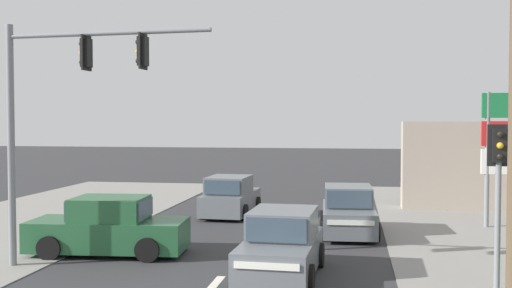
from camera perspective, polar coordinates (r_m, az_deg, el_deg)
lane_dash_far at (r=17.94m, az=-0.62°, el=-9.44°), size 0.20×2.40×0.01m
traffic_signal_mast at (r=15.32m, az=-18.39°, el=4.04°), size 5.28×0.55×6.00m
pedestal_signal_right_kerb at (r=12.93m, az=22.08°, el=-3.32°), size 0.44×0.29×3.56m
hatchback_crossing_left at (r=14.20m, az=2.45°, el=-9.68°), size 1.90×3.70×1.53m
hatchback_oncoming_near at (r=19.52m, az=8.77°, el=-6.43°), size 1.91×3.71×1.53m
hatchback_oncoming_mid at (r=23.01m, az=-2.46°, el=-5.09°), size 1.92×3.71×1.53m
sedan_receding_far at (r=16.91m, az=-13.84°, el=-7.81°), size 4.35×2.14×1.56m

